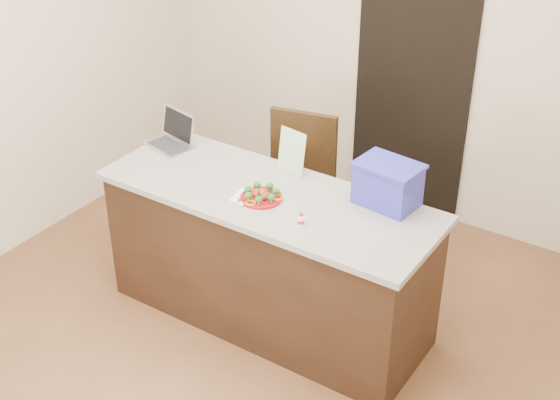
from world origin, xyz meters
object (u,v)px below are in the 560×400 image
Objects in this scene: plate at (261,197)px; yogurt_bottle at (301,221)px; blue_box at (388,184)px; napkin at (247,197)px; island at (269,257)px; chair at (294,179)px; laptop at (173,136)px.

yogurt_bottle is at bearing -18.36° from plate.
plate is at bearing -144.54° from blue_box.
napkin is 0.43m from yogurt_bottle.
yogurt_bottle is at bearing -115.42° from blue_box.
plate is at bearing -88.40° from island.
napkin is at bearing -124.22° from island.
blue_box reaches higher than plate.
napkin is 0.90m from chair.
laptop is (-0.88, 0.19, 0.52)m from island.
island is 0.90m from blue_box.
laptop is 0.90× the size of blue_box.
yogurt_bottle reaches higher than island.
yogurt_bottle is (0.42, -0.07, 0.03)m from napkin.
laptop reaches higher than plate.
laptop is (-0.80, 0.30, 0.06)m from napkin.
plate is 0.09m from napkin.
plate is 0.23× the size of chair.
laptop is at bearing 163.24° from plate.
plate is 0.36m from yogurt_bottle.
chair is at bearing 160.64° from blue_box.
blue_box is (0.29, 0.46, 0.10)m from yogurt_bottle.
chair is at bearing 124.31° from yogurt_bottle.
blue_box reaches higher than yogurt_bottle.
blue_box reaches higher than napkin.
plate is 0.65× the size of blue_box.
yogurt_bottle is (0.34, -0.19, 0.49)m from island.
laptop reaches higher than chair.
napkin is 0.86m from laptop.
chair is (-0.27, 0.78, -0.33)m from plate.
napkin is (-0.08, -0.11, 0.46)m from island.
laptop is 1.51m from blue_box.
plate reaches higher than napkin.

